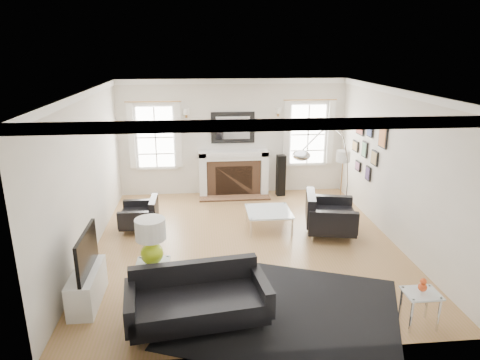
{
  "coord_description": "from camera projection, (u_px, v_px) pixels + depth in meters",
  "views": [
    {
      "loc": [
        -0.8,
        -7.21,
        3.49
      ],
      "look_at": [
        -0.08,
        0.3,
        1.15
      ],
      "focal_mm": 32.0,
      "sensor_mm": 36.0,
      "label": 1
    }
  ],
  "objects": [
    {
      "name": "ceiling",
      "position": [
        247.0,
        91.0,
        7.13
      ],
      "size": [
        5.5,
        6.0,
        0.02
      ],
      "primitive_type": "cube",
      "color": "white",
      "rests_on": "back_wall"
    },
    {
      "name": "armchair_right",
      "position": [
        327.0,
        216.0,
        8.22
      ],
      "size": [
        1.1,
        1.18,
        0.69
      ],
      "color": "black",
      "rests_on": "floor"
    },
    {
      "name": "orange_vase",
      "position": [
        423.0,
        286.0,
        5.45
      ],
      "size": [
        0.11,
        0.11,
        0.18
      ],
      "color": "#D4471B",
      "rests_on": "nesting_table"
    },
    {
      "name": "side_table_left",
      "position": [
        153.0,
        270.0,
        6.16
      ],
      "size": [
        0.48,
        0.48,
        0.53
      ],
      "color": "silver",
      "rests_on": "floor"
    },
    {
      "name": "gourd_lamp",
      "position": [
        151.0,
        238.0,
        6.01
      ],
      "size": [
        0.43,
        0.43,
        0.69
      ],
      "color": "#BCE31C",
      "rests_on": "side_table_left"
    },
    {
      "name": "left_wall",
      "position": [
        86.0,
        176.0,
        7.29
      ],
      "size": [
        0.04,
        6.0,
        2.8
      ],
      "primitive_type": "cube",
      "color": "beige",
      "rests_on": "floor"
    },
    {
      "name": "right_wall",
      "position": [
        396.0,
        167.0,
        7.8
      ],
      "size": [
        0.04,
        6.0,
        2.8
      ],
      "primitive_type": "cube",
      "color": "beige",
      "rests_on": "floor"
    },
    {
      "name": "speaker_tower",
      "position": [
        281.0,
        175.0,
        10.43
      ],
      "size": [
        0.22,
        0.22,
        1.01
      ],
      "primitive_type": "cube",
      "rotation": [
        0.0,
        0.0,
        0.07
      ],
      "color": "black",
      "rests_on": "floor"
    },
    {
      "name": "window_left",
      "position": [
        155.0,
        137.0,
        10.16
      ],
      "size": [
        1.24,
        0.15,
        1.62
      ],
      "color": "white",
      "rests_on": "back_wall"
    },
    {
      "name": "window_right",
      "position": [
        308.0,
        134.0,
        10.5
      ],
      "size": [
        1.24,
        0.15,
        1.62
      ],
      "color": "white",
      "rests_on": "back_wall"
    },
    {
      "name": "coffee_table",
      "position": [
        269.0,
        212.0,
        8.51
      ],
      "size": [
        0.87,
        0.87,
        0.39
      ],
      "color": "silver",
      "rests_on": "floor"
    },
    {
      "name": "sofa",
      "position": [
        198.0,
        299.0,
        5.61
      ],
      "size": [
        1.93,
        1.08,
        0.6
      ],
      "color": "black",
      "rests_on": "floor"
    },
    {
      "name": "armchair_left",
      "position": [
        141.0,
        215.0,
        8.5
      ],
      "size": [
        0.72,
        0.8,
        0.53
      ],
      "color": "black",
      "rests_on": "floor"
    },
    {
      "name": "fireplace",
      "position": [
        234.0,
        174.0,
        10.45
      ],
      "size": [
        1.7,
        0.69,
        1.11
      ],
      "color": "white",
      "rests_on": "floor"
    },
    {
      "name": "gallery_wall",
      "position": [
        368.0,
        145.0,
        8.98
      ],
      "size": [
        0.04,
        1.73,
        1.29
      ],
      "color": "black",
      "rests_on": "right_wall"
    },
    {
      "name": "back_wall",
      "position": [
        233.0,
        137.0,
        10.4
      ],
      "size": [
        5.5,
        0.04,
        2.8
      ],
      "primitive_type": "cube",
      "color": "beige",
      "rests_on": "floor"
    },
    {
      "name": "tv_unit",
      "position": [
        87.0,
        282.0,
        6.02
      ],
      "size": [
        0.35,
        1.0,
        1.09
      ],
      "color": "white",
      "rests_on": "floor"
    },
    {
      "name": "crown_molding",
      "position": [
        247.0,
        94.0,
        7.15
      ],
      "size": [
        5.5,
        6.0,
        0.12
      ],
      "primitive_type": "cube",
      "color": "white",
      "rests_on": "back_wall"
    },
    {
      "name": "area_rug",
      "position": [
        286.0,
        311.0,
        5.9
      ],
      "size": [
        3.69,
        3.41,
        0.01
      ],
      "primitive_type": "cube",
      "rotation": [
        0.0,
        0.0,
        -0.37
      ],
      "color": "black",
      "rests_on": "floor"
    },
    {
      "name": "front_wall",
      "position": [
        276.0,
        246.0,
        4.69
      ],
      "size": [
        5.5,
        0.04,
        2.8
      ],
      "primitive_type": "cube",
      "color": "beige",
      "rests_on": "floor"
    },
    {
      "name": "nesting_table",
      "position": [
        421.0,
        300.0,
        5.51
      ],
      "size": [
        0.44,
        0.37,
        0.49
      ],
      "color": "silver",
      "rests_on": "floor"
    },
    {
      "name": "mantel_mirror",
      "position": [
        233.0,
        128.0,
        10.28
      ],
      "size": [
        1.05,
        0.07,
        0.75
      ],
      "color": "black",
      "rests_on": "back_wall"
    },
    {
      "name": "floor",
      "position": [
        246.0,
        243.0,
        7.96
      ],
      "size": [
        6.0,
        6.0,
        0.0
      ],
      "primitive_type": "plane",
      "color": "olive",
      "rests_on": "ground"
    },
    {
      "name": "stick_floor_lamp",
      "position": [
        343.0,
        160.0,
        9.02
      ],
      "size": [
        0.29,
        0.29,
        1.42
      ],
      "color": "#B17B3D",
      "rests_on": "floor"
    },
    {
      "name": "arc_floor_lamp",
      "position": [
        326.0,
        175.0,
        8.11
      ],
      "size": [
        1.53,
        1.41,
        2.16
      ],
      "color": "white",
      "rests_on": "floor"
    }
  ]
}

